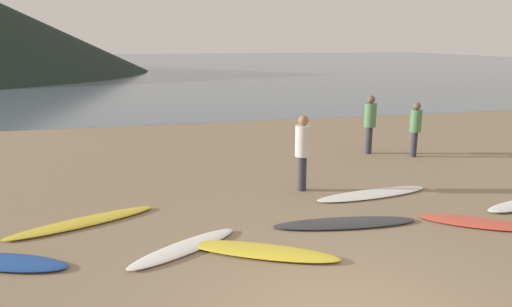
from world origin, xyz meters
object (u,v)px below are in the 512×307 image
Objects in this scene: surfboard_4 at (345,223)px; person_1 at (303,147)px; surfboard_6 at (477,222)px; person_2 at (416,125)px; surfboard_5 at (372,194)px; surfboard_0 at (8,262)px; surfboard_2 at (184,248)px; surfboard_1 at (83,222)px; person_0 at (370,120)px; surfboard_3 at (262,251)px.

surfboard_4 is 1.57× the size of person_1.
person_2 is at bearing 103.25° from surfboard_6.
surfboard_5 is at bearing 54.12° from surfboard_4.
surfboard_5 is at bearing 36.57° from surfboard_0.
surfboard_0 reaches higher than surfboard_2.
person_2 is (8.68, 3.11, 0.88)m from surfboard_1.
surfboard_2 is at bearing -149.53° from surfboard_6.
surfboard_1 is at bearing 72.56° from person_0.
surfboard_3 is at bearing -52.59° from surfboard_2.
surfboard_1 is 1.36× the size of surfboard_6.
surfboard_6 is (1.09, -1.95, 0.01)m from surfboard_5.
surfboard_5 is 1.59× the size of person_1.
person_0 is (2.96, 4.94, 0.98)m from surfboard_4.
person_1 reaches higher than surfboard_6.
surfboard_3 is 7.75m from person_2.
person_2 is at bearing 68.74° from surfboard_3.
surfboard_2 is at bearing 20.49° from surfboard_0.
person_1 is at bearing 99.10° from surfboard_4.
surfboard_5 is 1.37× the size of surfboard_6.
surfboard_6 is 5.61m from person_0.
surfboard_0 is 6.01m from person_1.
person_0 reaches higher than surfboard_6.
surfboard_2 is (2.62, -0.12, -0.00)m from surfboard_0.
surfboard_0 is 0.73× the size of surfboard_4.
person_0 is (5.91, 5.30, 0.97)m from surfboard_2.
person_0 is 1.10× the size of person_2.
surfboard_2 is 1.25m from surfboard_3.
surfboard_4 is at bearing 25.53° from surfboard_0.
surfboard_3 is (1.17, -0.43, 0.01)m from surfboard_2.
surfboard_1 is 1.58× the size of person_1.
surfboard_5 is at bearing 110.50° from person_0.
surfboard_5 is at bearing -9.75° from surfboard_2.
surfboard_3 is at bearing -57.18° from surfboard_1.
surfboard_2 is at bearing -64.80° from surfboard_1.
surfboard_0 reaches higher than surfboard_1.
surfboard_5 is at bearing 151.74° from surfboard_6.
surfboard_3 is 0.93× the size of surfboard_4.
surfboard_4 is at bearing -139.02° from surfboard_5.
surfboard_2 is 8.42m from person_2.
surfboard_4 is 2.41m from surfboard_6.
surfboard_0 is at bearing 77.42° from person_0.
surfboard_4 is 1.35× the size of surfboard_6.
surfboard_4 is 2.31m from person_1.
surfboard_3 is 3.74m from surfboard_5.
person_2 reaches higher than surfboard_0.
person_2 is (9.60, 4.51, 0.88)m from surfboard_0.
person_1 reaches higher than surfboard_4.
person_0 is 1.27m from person_2.
surfboard_0 is 1.13× the size of person_0.
surfboard_6 reaches higher than surfboard_5.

